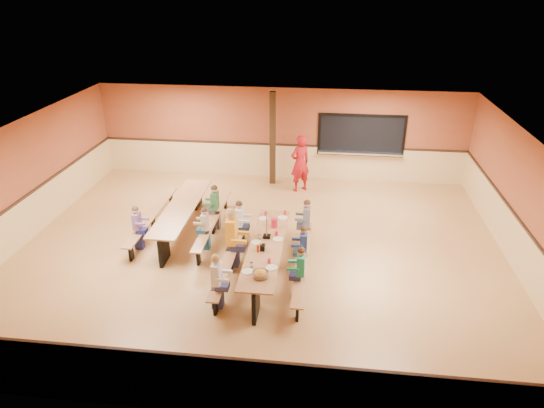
# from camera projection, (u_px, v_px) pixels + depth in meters

# --- Properties ---
(ground) EXTENTS (12.00, 12.00, 0.00)m
(ground) POSITION_uv_depth(u_px,v_px,m) (260.00, 251.00, 12.01)
(ground) COLOR #A4703E
(ground) RESTS_ON ground
(room_envelope) EXTENTS (12.04, 10.04, 3.02)m
(room_envelope) POSITION_uv_depth(u_px,v_px,m) (259.00, 226.00, 11.71)
(room_envelope) COLOR brown
(room_envelope) RESTS_ON ground
(kitchen_pass_through) EXTENTS (2.78, 0.28, 1.38)m
(kitchen_pass_through) POSITION_uv_depth(u_px,v_px,m) (361.00, 137.00, 15.55)
(kitchen_pass_through) COLOR black
(kitchen_pass_through) RESTS_ON ground
(structural_post) EXTENTS (0.18, 0.18, 3.00)m
(structural_post) POSITION_uv_depth(u_px,v_px,m) (273.00, 139.00, 15.34)
(structural_post) COLOR black
(structural_post) RESTS_ON ground
(cafeteria_table_main) EXTENTS (1.91, 3.70, 0.74)m
(cafeteria_table_main) POSITION_uv_depth(u_px,v_px,m) (266.00, 254.00, 10.87)
(cafeteria_table_main) COLOR #9F683F
(cafeteria_table_main) RESTS_ON ground
(cafeteria_table_second) EXTENTS (1.91, 3.70, 0.74)m
(cafeteria_table_second) POSITION_uv_depth(u_px,v_px,m) (182.00, 213.00, 12.72)
(cafeteria_table_second) COLOR #9F683F
(cafeteria_table_second) RESTS_ON ground
(seated_child_white_left) EXTENTS (0.37, 0.30, 1.22)m
(seated_child_white_left) POSITION_uv_depth(u_px,v_px,m) (217.00, 281.00, 9.73)
(seated_child_white_left) COLOR white
(seated_child_white_left) RESTS_ON ground
(seated_adult_yellow) EXTENTS (0.49, 0.40, 1.45)m
(seated_adult_yellow) POSITION_uv_depth(u_px,v_px,m) (232.00, 238.00, 11.11)
(seated_adult_yellow) COLOR #FFAB24
(seated_adult_yellow) RESTS_ON ground
(seated_child_grey_left) EXTENTS (0.37, 0.30, 1.20)m
(seated_child_grey_left) POSITION_uv_depth(u_px,v_px,m) (240.00, 224.00, 12.02)
(seated_child_grey_left) COLOR silver
(seated_child_grey_left) RESTS_ON ground
(seated_child_teal_right) EXTENTS (0.35, 0.29, 1.18)m
(seated_child_teal_right) POSITION_uv_depth(u_px,v_px,m) (301.00, 273.00, 10.05)
(seated_child_teal_right) COLOR #209171
(seated_child_teal_right) RESTS_ON ground
(seated_child_navy_right) EXTENTS (0.35, 0.29, 1.17)m
(seated_child_navy_right) POSITION_uv_depth(u_px,v_px,m) (303.00, 250.00, 10.92)
(seated_child_navy_right) COLOR navy
(seated_child_navy_right) RESTS_ON ground
(seated_child_char_right) EXTENTS (0.37, 0.30, 1.21)m
(seated_child_char_right) POSITION_uv_depth(u_px,v_px,m) (307.00, 223.00, 12.07)
(seated_child_char_right) COLOR #575A63
(seated_child_char_right) RESTS_ON ground
(seated_child_purple_sec) EXTENTS (0.33, 0.27, 1.14)m
(seated_child_purple_sec) POSITION_uv_depth(u_px,v_px,m) (138.00, 228.00, 11.89)
(seated_child_purple_sec) COLOR #785183
(seated_child_purple_sec) RESTS_ON ground
(seated_child_green_sec) EXTENTS (0.38, 0.31, 1.22)m
(seated_child_green_sec) POSITION_uv_depth(u_px,v_px,m) (215.00, 207.00, 12.86)
(seated_child_green_sec) COLOR #306338
(seated_child_green_sec) RESTS_ON ground
(seated_child_tan_sec) EXTENTS (0.32, 0.26, 1.11)m
(seated_child_tan_sec) POSITION_uv_depth(u_px,v_px,m) (205.00, 229.00, 11.88)
(seated_child_tan_sec) COLOR tan
(seated_child_tan_sec) RESTS_ON ground
(standing_woman) EXTENTS (0.79, 0.74, 1.82)m
(standing_woman) POSITION_uv_depth(u_px,v_px,m) (300.00, 163.00, 15.04)
(standing_woman) COLOR #A51219
(standing_woman) RESTS_ON ground
(punch_pitcher) EXTENTS (0.16, 0.16, 0.22)m
(punch_pitcher) POSITION_uv_depth(u_px,v_px,m) (274.00, 223.00, 11.52)
(punch_pitcher) COLOR red
(punch_pitcher) RESTS_ON cafeteria_table_main
(chip_bowl) EXTENTS (0.32, 0.32, 0.15)m
(chip_bowl) POSITION_uv_depth(u_px,v_px,m) (260.00, 274.00, 9.61)
(chip_bowl) COLOR #F9A027
(chip_bowl) RESTS_ON cafeteria_table_main
(napkin_dispenser) EXTENTS (0.10, 0.14, 0.13)m
(napkin_dispenser) POSITION_uv_depth(u_px,v_px,m) (263.00, 247.00, 10.57)
(napkin_dispenser) COLOR black
(napkin_dispenser) RESTS_ON cafeteria_table_main
(condiment_mustard) EXTENTS (0.06, 0.06, 0.17)m
(condiment_mustard) POSITION_uv_depth(u_px,v_px,m) (260.00, 246.00, 10.58)
(condiment_mustard) COLOR yellow
(condiment_mustard) RESTS_ON cafeteria_table_main
(condiment_ketchup) EXTENTS (0.06, 0.06, 0.17)m
(condiment_ketchup) POSITION_uv_depth(u_px,v_px,m) (258.00, 249.00, 10.49)
(condiment_ketchup) COLOR #B2140F
(condiment_ketchup) RESTS_ON cafeteria_table_main
(table_paddle) EXTENTS (0.16, 0.16, 0.56)m
(table_paddle) POSITION_uv_depth(u_px,v_px,m) (267.00, 232.00, 11.05)
(table_paddle) COLOR black
(table_paddle) RESTS_ON cafeteria_table_main
(place_settings) EXTENTS (0.65, 3.30, 0.11)m
(place_settings) POSITION_uv_depth(u_px,v_px,m) (266.00, 243.00, 10.76)
(place_settings) COLOR beige
(place_settings) RESTS_ON cafeteria_table_main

